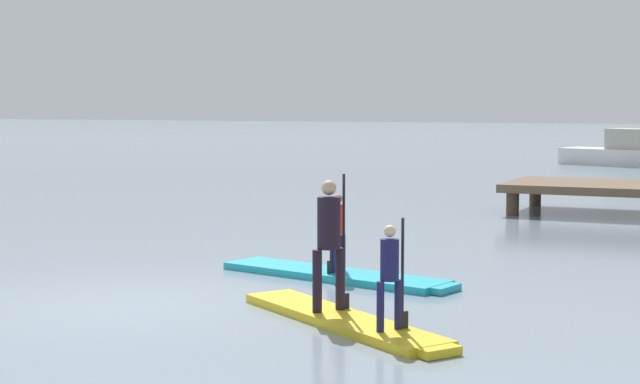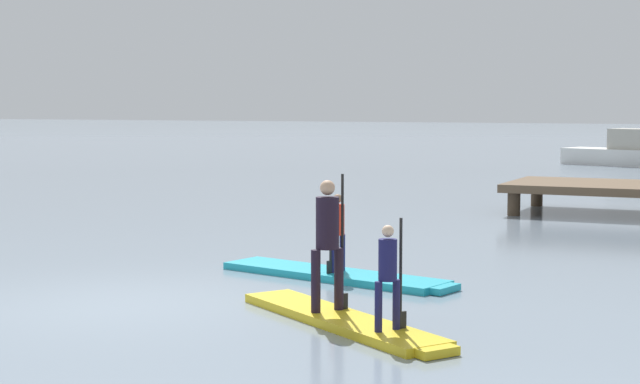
{
  "view_description": "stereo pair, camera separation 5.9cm",
  "coord_description": "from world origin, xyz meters",
  "px_view_note": "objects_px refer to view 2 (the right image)",
  "views": [
    {
      "loc": [
        7.21,
        -10.12,
        2.44
      ],
      "look_at": [
        0.81,
        3.91,
        1.09
      ],
      "focal_mm": 56.34,
      "sensor_mm": 36.0,
      "label": 1
    },
    {
      "loc": [
        7.26,
        -10.09,
        2.44
      ],
      "look_at": [
        0.81,
        3.91,
        1.09
      ],
      "focal_mm": 56.34,
      "sensor_mm": 36.0,
      "label": 2
    }
  ],
  "objects_px": {
    "fishing_boat_green_midground": "(631,152)",
    "paddleboard_far": "(343,321)",
    "paddler_adult": "(328,236)",
    "paddler_child_front": "(389,271)",
    "paddler_child_solo": "(337,228)",
    "paddleboard_near": "(337,275)"
  },
  "relations": [
    {
      "from": "paddler_child_solo",
      "to": "paddler_adult",
      "type": "xyz_separation_m",
      "value": [
        0.99,
        -2.5,
        0.24
      ]
    },
    {
      "from": "paddler_child_solo",
      "to": "paddler_child_front",
      "type": "xyz_separation_m",
      "value": [
        1.96,
        -3.13,
        0.01
      ]
    },
    {
      "from": "paddler_child_front",
      "to": "fishing_boat_green_midground",
      "type": "distance_m",
      "value": 31.82
    },
    {
      "from": "paddler_child_solo",
      "to": "paddler_adult",
      "type": "height_order",
      "value": "paddler_adult"
    },
    {
      "from": "paddler_child_solo",
      "to": "paddleboard_far",
      "type": "distance_m",
      "value": 3.04
    },
    {
      "from": "paddler_child_solo",
      "to": "fishing_boat_green_midground",
      "type": "distance_m",
      "value": 28.64
    },
    {
      "from": "paddler_adult",
      "to": "fishing_boat_green_midground",
      "type": "height_order",
      "value": "fishing_boat_green_midground"
    },
    {
      "from": "paddleboard_near",
      "to": "paddleboard_far",
      "type": "bearing_deg",
      "value": -64.9
    },
    {
      "from": "paddleboard_near",
      "to": "fishing_boat_green_midground",
      "type": "relative_size",
      "value": 0.69
    },
    {
      "from": "paddler_child_solo",
      "to": "paddleboard_near",
      "type": "bearing_deg",
      "value": 124.4
    },
    {
      "from": "paddleboard_near",
      "to": "paddler_child_solo",
      "type": "bearing_deg",
      "value": -55.6
    },
    {
      "from": "paddleboard_near",
      "to": "fishing_boat_green_midground",
      "type": "xyz_separation_m",
      "value": [
        0.18,
        28.62,
        0.5
      ]
    },
    {
      "from": "paddleboard_near",
      "to": "fishing_boat_green_midground",
      "type": "bearing_deg",
      "value": 89.65
    },
    {
      "from": "paddler_child_solo",
      "to": "fishing_boat_green_midground",
      "type": "relative_size",
      "value": 0.2
    },
    {
      "from": "paddleboard_near",
      "to": "paddler_child_solo",
      "type": "xyz_separation_m",
      "value": [
        0.01,
        -0.01,
        0.66
      ]
    },
    {
      "from": "paddleboard_far",
      "to": "paddler_child_solo",
      "type": "bearing_deg",
      "value": 115.05
    },
    {
      "from": "paddler_adult",
      "to": "paddleboard_far",
      "type": "bearing_deg",
      "value": -34.58
    },
    {
      "from": "paddleboard_far",
      "to": "paddler_adult",
      "type": "xyz_separation_m",
      "value": [
        -0.27,
        0.18,
        0.9
      ]
    },
    {
      "from": "paddler_adult",
      "to": "paddler_child_front",
      "type": "xyz_separation_m",
      "value": [
        0.97,
        -0.63,
        -0.23
      ]
    },
    {
      "from": "paddler_child_solo",
      "to": "paddler_child_front",
      "type": "bearing_deg",
      "value": -57.95
    },
    {
      "from": "paddler_child_front",
      "to": "paddleboard_far",
      "type": "bearing_deg",
      "value": 147.54
    },
    {
      "from": "fishing_boat_green_midground",
      "to": "paddleboard_far",
      "type": "bearing_deg",
      "value": -88.01
    }
  ]
}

